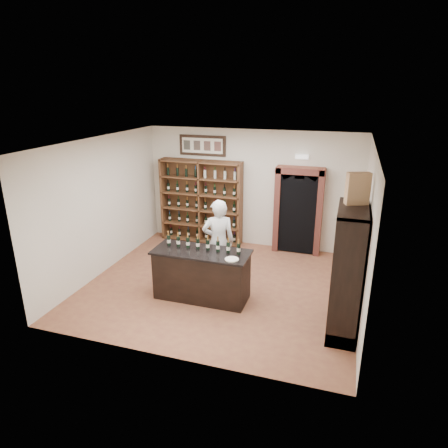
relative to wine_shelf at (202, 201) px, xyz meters
The scene contains 22 objects.
floor 2.89m from the wine_shelf, 60.87° to the right, with size 5.50×5.50×0.00m, color #915D3A.
ceiling 3.28m from the wine_shelf, 60.87° to the right, with size 5.50×5.50×0.00m, color white.
wall_back 1.37m from the wine_shelf, ahead, with size 5.50×0.04×3.00m, color silver.
wall_left 2.78m from the wine_shelf, 121.86° to the right, with size 0.04×5.00×3.00m, color silver.
wall_right 4.69m from the wine_shelf, 29.94° to the right, with size 0.04×5.00×3.00m, color silver.
wine_shelf is the anchor object (origin of this frame).
framed_picture 1.46m from the wine_shelf, 90.00° to the left, with size 1.25×0.04×0.52m, color black.
arched_doorway 2.55m from the wine_shelf, ahead, with size 1.17×0.35×2.17m.
emergency_light 2.86m from the wine_shelf, ahead, with size 0.30×0.10×0.10m, color white.
tasting_counter 3.19m from the wine_shelf, 69.44° to the right, with size 1.88×0.78×1.00m.
counter_bottle_0 2.87m from the wine_shelf, 82.40° to the right, with size 0.07×0.07×0.30m.
counter_bottle_1 2.91m from the wine_shelf, 78.37° to the right, with size 0.07×0.07×0.30m.
counter_bottle_2 2.95m from the wine_shelf, 74.46° to the right, with size 0.07×0.07×0.30m.
counter_bottle_3 3.02m from the wine_shelf, 70.69° to the right, with size 0.07×0.07×0.30m.
counter_bottle_4 3.09m from the wine_shelf, 67.09° to the right, with size 0.07×0.07×0.30m.
counter_bottle_5 3.18m from the wine_shelf, 63.67° to the right, with size 0.07×0.07×0.30m.
counter_bottle_6 3.27m from the wine_shelf, 60.44° to the right, with size 0.07×0.07×0.30m.
counter_bottle_7 3.38m from the wine_shelf, 57.40° to the right, with size 0.07×0.07×0.30m.
side_cabinet 5.02m from the wine_shelf, 40.21° to the right, with size 0.48×1.20×2.20m.
shopkeeper 2.53m from the wine_shelf, 61.40° to the right, with size 0.67×0.44×1.84m, color silver.
plate 3.61m from the wine_shelf, 60.55° to the right, with size 0.25×0.25×0.02m, color silver.
wine_crate 5.04m from the wine_shelf, 38.25° to the right, with size 0.37×0.15×0.52m, color tan.
Camera 1 is at (2.36, -7.19, 4.01)m, focal length 32.00 mm.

